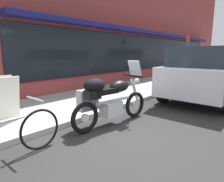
{
  "coord_description": "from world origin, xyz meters",
  "views": [
    {
      "loc": [
        -2.56,
        -2.23,
        1.57
      ],
      "look_at": [
        0.78,
        0.7,
        0.7
      ],
      "focal_mm": 31.38,
      "sensor_mm": 36.0,
      "label": 1
    }
  ],
  "objects_px": {
    "parked_bicycle": "(6,138)",
    "parking_sign_pole": "(187,54)",
    "touring_motorcycle": "(107,99)",
    "sandwich_board_sign": "(4,99)",
    "parked_minivan": "(209,72)"
  },
  "relations": [
    {
      "from": "parked_bicycle",
      "to": "parking_sign_pole",
      "type": "bearing_deg",
      "value": 6.6
    },
    {
      "from": "touring_motorcycle",
      "to": "parked_bicycle",
      "type": "relative_size",
      "value": 1.23
    },
    {
      "from": "parked_bicycle",
      "to": "sandwich_board_sign",
      "type": "bearing_deg",
      "value": 70.09
    },
    {
      "from": "sandwich_board_sign",
      "to": "parking_sign_pole",
      "type": "xyz_separation_m",
      "value": [
        8.99,
        -0.36,
        0.91
      ]
    },
    {
      "from": "parked_bicycle",
      "to": "parked_minivan",
      "type": "height_order",
      "value": "parked_minivan"
    },
    {
      "from": "touring_motorcycle",
      "to": "parking_sign_pole",
      "type": "distance_m",
      "value": 7.61
    },
    {
      "from": "parked_bicycle",
      "to": "sandwich_board_sign",
      "type": "relative_size",
      "value": 1.77
    },
    {
      "from": "parked_minivan",
      "to": "sandwich_board_sign",
      "type": "bearing_deg",
      "value": 156.94
    },
    {
      "from": "sandwich_board_sign",
      "to": "parking_sign_pole",
      "type": "height_order",
      "value": "parking_sign_pole"
    },
    {
      "from": "touring_motorcycle",
      "to": "sandwich_board_sign",
      "type": "bearing_deg",
      "value": 134.68
    },
    {
      "from": "touring_motorcycle",
      "to": "parking_sign_pole",
      "type": "relative_size",
      "value": 0.9
    },
    {
      "from": "parked_bicycle",
      "to": "parked_minivan",
      "type": "xyz_separation_m",
      "value": [
        6.22,
        -0.97,
        0.56
      ]
    },
    {
      "from": "touring_motorcycle",
      "to": "parking_sign_pole",
      "type": "height_order",
      "value": "parking_sign_pole"
    },
    {
      "from": "parked_minivan",
      "to": "sandwich_board_sign",
      "type": "relative_size",
      "value": 4.79
    },
    {
      "from": "parking_sign_pole",
      "to": "parked_bicycle",
      "type": "bearing_deg",
      "value": -173.4
    }
  ]
}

